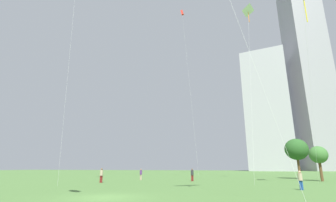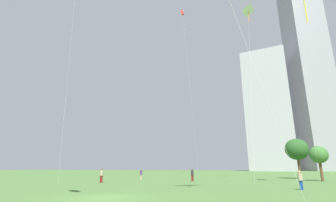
# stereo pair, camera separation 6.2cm
# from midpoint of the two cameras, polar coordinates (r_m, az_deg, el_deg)

# --- Properties ---
(ground) EXTENTS (280.00, 280.00, 0.00)m
(ground) POSITION_cam_midpoint_polar(r_m,az_deg,el_deg) (17.59, -14.40, -20.98)
(ground) COLOR #4C7538
(person_standing_0) EXTENTS (0.36, 0.36, 1.61)m
(person_standing_0) POSITION_cam_midpoint_polar(r_m,az_deg,el_deg) (24.98, 28.46, -15.68)
(person_standing_0) COLOR #1E478C
(person_standing_0) RESTS_ON ground
(person_standing_1) EXTENTS (0.37, 0.37, 1.65)m
(person_standing_1) POSITION_cam_midpoint_polar(r_m,az_deg,el_deg) (39.45, -6.40, -16.49)
(person_standing_1) COLOR tan
(person_standing_1) RESTS_ON ground
(person_standing_2) EXTENTS (0.39, 0.39, 1.77)m
(person_standing_2) POSITION_cam_midpoint_polar(r_m,az_deg,el_deg) (33.62, -15.35, -16.18)
(person_standing_2) COLOR maroon
(person_standing_2) RESTS_ON ground
(person_standing_3) EXTENTS (0.38, 0.38, 1.71)m
(person_standing_3) POSITION_cam_midpoint_polar(r_m,az_deg,el_deg) (36.01, 5.63, -16.58)
(person_standing_3) COLOR maroon
(person_standing_3) RESTS_ON ground
(kite_flying_3) EXTENTS (2.68, 1.01, 33.60)m
(kite_flying_3) POSITION_cam_midpoint_polar(r_m,az_deg,el_deg) (53.92, 3.33, 19.57)
(kite_flying_3) COLOR silver
(kite_flying_3) RESTS_ON ground
(kite_flying_4) EXTENTS (2.64, 7.75, 27.07)m
(kite_flying_4) POSITION_cam_midpoint_polar(r_m,az_deg,el_deg) (44.22, 18.16, 19.15)
(kite_flying_4) COLOR silver
(kite_flying_4) RESTS_ON ground
(park_tree_0) EXTENTS (3.75, 3.75, 6.62)m
(park_tree_0) POSITION_cam_midpoint_polar(r_m,az_deg,el_deg) (47.68, 27.79, -9.99)
(park_tree_0) COLOR brown
(park_tree_0) RESTS_ON ground
(park_tree_1) EXTENTS (2.45, 2.45, 4.82)m
(park_tree_1) POSITION_cam_midpoint_polar(r_m,az_deg,el_deg) (41.49, 31.67, -10.70)
(park_tree_1) COLOR brown
(park_tree_1) RESTS_ON ground
(distant_highrise_0) EXTENTS (19.11, 24.74, 109.70)m
(distant_highrise_0) POSITION_cam_midpoint_polar(r_m,az_deg,el_deg) (159.89, 29.90, 6.27)
(distant_highrise_0) COLOR #939399
(distant_highrise_0) RESTS_ON ground
(distant_highrise_1) EXTENTS (26.31, 27.27, 62.58)m
(distant_highrise_1) POSITION_cam_midpoint_polar(r_m,az_deg,el_deg) (142.41, 22.43, -2.11)
(distant_highrise_1) COLOR #A8A8AD
(distant_highrise_1) RESTS_ON ground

